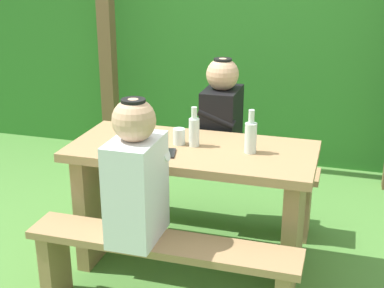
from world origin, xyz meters
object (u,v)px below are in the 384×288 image
at_px(person_white_shirt, 136,176).
at_px(bottle_left, 251,136).
at_px(bench_far, 214,181).
at_px(drinking_glass, 179,136).
at_px(bench_near, 162,263).
at_px(person_black_coat, 222,117).
at_px(bottle_right, 194,130).
at_px(picnic_table, 192,187).
at_px(cell_phone, 169,153).

distance_m(person_white_shirt, bottle_left, 0.71).
height_order(bench_far, person_white_shirt, person_white_shirt).
xyz_separation_m(drinking_glass, bottle_left, (0.42, -0.02, 0.05)).
bearing_deg(bench_near, person_black_coat, 87.64).
height_order(person_black_coat, bottle_right, person_black_coat).
relative_size(picnic_table, person_black_coat, 1.95).
xyz_separation_m(bottle_left, cell_phone, (-0.42, -0.15, -0.09)).
height_order(bottle_right, cell_phone, bottle_right).
bearing_deg(bench_far, drinking_glass, -99.47).
height_order(person_white_shirt, bottle_right, person_white_shirt).
xyz_separation_m(picnic_table, cell_phone, (-0.09, -0.14, 0.25)).
xyz_separation_m(person_white_shirt, bottle_left, (0.46, 0.54, 0.07)).
bearing_deg(bench_far, bench_near, -90.00).
relative_size(picnic_table, bottle_right, 6.09).
bearing_deg(cell_phone, person_black_coat, 65.73).
height_order(bottle_left, cell_phone, bottle_left).
bearing_deg(drinking_glass, bottle_left, -2.69).
height_order(picnic_table, bottle_right, bottle_right).
bearing_deg(person_black_coat, bench_far, 175.70).
bearing_deg(person_black_coat, bottle_left, -61.22).
bearing_deg(person_black_coat, picnic_table, -94.72).
distance_m(bench_near, cell_phone, 0.60).
bearing_deg(bench_near, drinking_glass, 98.59).
height_order(bench_far, drinking_glass, drinking_glass).
distance_m(bench_near, person_white_shirt, 0.48).
height_order(picnic_table, person_black_coat, person_black_coat).
relative_size(person_white_shirt, cell_phone, 5.14).
relative_size(bench_near, person_white_shirt, 1.95).
distance_m(person_white_shirt, drinking_glass, 0.56).
height_order(picnic_table, bench_far, picnic_table).
xyz_separation_m(picnic_table, bench_near, (0.00, -0.54, -0.19)).
relative_size(bench_near, drinking_glass, 15.00).
bearing_deg(picnic_table, bench_near, -90.00).
xyz_separation_m(person_black_coat, bottle_right, (-0.04, -0.51, 0.07)).
bearing_deg(bottle_left, drinking_glass, 177.31).
bearing_deg(bottle_right, picnic_table, -103.48).
height_order(bench_near, bench_far, same).
bearing_deg(picnic_table, person_white_shirt, -103.05).
bearing_deg(person_white_shirt, bottle_left, 49.81).
bearing_deg(bench_near, bottle_right, 89.42).
bearing_deg(person_black_coat, drinking_glass, -104.29).
relative_size(bench_far, person_white_shirt, 1.95).
height_order(bench_far, bottle_left, bottle_left).
distance_m(bench_far, drinking_glass, 0.71).
xyz_separation_m(bench_far, bottle_right, (0.01, -0.51, 0.53)).
xyz_separation_m(picnic_table, bottle_right, (0.01, 0.02, 0.34)).
xyz_separation_m(picnic_table, bottle_left, (0.33, 0.01, 0.34)).
xyz_separation_m(person_white_shirt, bottle_right, (0.13, 0.56, 0.07)).
bearing_deg(cell_phone, picnic_table, 44.68).
bearing_deg(bench_far, bottle_right, -89.37).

